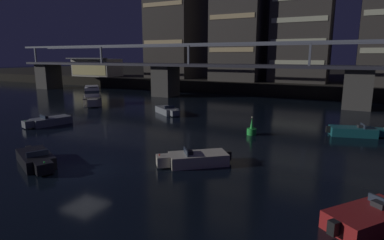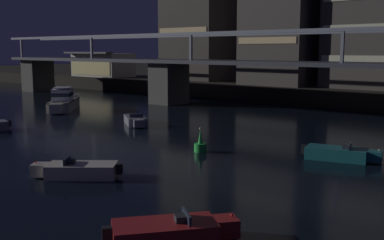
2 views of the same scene
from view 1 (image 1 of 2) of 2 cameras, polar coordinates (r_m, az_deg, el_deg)
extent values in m
plane|color=black|center=(21.69, -19.26, -8.76)|extent=(400.00, 400.00, 0.00)
cube|color=black|center=(99.00, 18.42, 7.40)|extent=(240.00, 80.00, 2.20)
cube|color=#4C4944|center=(80.00, -24.70, 7.29)|extent=(3.60, 4.40, 5.55)
cube|color=#4C4944|center=(58.64, -4.85, 7.11)|extent=(3.60, 4.40, 5.55)
cube|color=#4C4944|center=(49.87, 28.00, 5.03)|extent=(3.60, 4.40, 5.55)
cube|color=#33333D|center=(51.90, 10.36, 9.71)|extent=(101.11, 6.40, 0.45)
cube|color=slate|center=(49.14, 9.50, 13.64)|extent=(101.11, 0.36, 0.36)
cube|color=slate|center=(54.69, 11.40, 13.35)|extent=(101.11, 0.36, 0.36)
cube|color=slate|center=(78.11, -26.68, 10.60)|extent=(0.30, 0.30, 3.20)
cube|color=slate|center=(63.89, -16.25, 11.40)|extent=(0.30, 0.30, 3.20)
cube|color=slate|center=(52.80, -0.65, 11.91)|extent=(0.30, 0.30, 3.20)
cube|color=slate|center=(47.08, 20.74, 11.21)|extent=(0.30, 0.30, 3.20)
cube|color=beige|center=(73.46, -5.41, 13.99)|extent=(10.16, 0.10, 0.90)
cube|color=beige|center=(74.27, -5.54, 20.36)|extent=(10.16, 0.10, 0.90)
cube|color=#423D38|center=(71.51, 9.35, 20.14)|extent=(10.04, 13.97, 31.85)
cube|color=beige|center=(64.05, 7.09, 12.63)|extent=(9.24, 0.10, 0.90)
cube|color=beige|center=(64.49, 7.23, 18.30)|extent=(9.24, 0.10, 0.90)
cube|color=#423D38|center=(68.16, 19.44, 14.88)|extent=(10.85, 10.07, 19.55)
cube|color=beige|center=(62.98, 18.43, 9.92)|extent=(9.98, 0.10, 0.90)
cube|color=beige|center=(63.02, 18.66, 13.46)|extent=(9.98, 0.10, 0.90)
cube|color=beige|center=(63.31, 18.90, 16.99)|extent=(9.98, 0.10, 0.90)
cube|color=#B2AD9E|center=(85.45, -16.95, 9.14)|extent=(12.00, 6.00, 4.40)
cube|color=#EAD88C|center=(83.29, -18.40, 8.70)|extent=(11.20, 0.10, 2.64)
cube|color=#4C4C51|center=(82.84, -18.80, 10.60)|extent=(12.40, 1.60, 0.30)
cube|color=beige|center=(51.97, -17.71, 3.62)|extent=(7.46, 7.53, 1.20)
cube|color=beige|center=(47.45, -17.71, 3.01)|extent=(1.79, 1.79, 1.04)
cube|color=black|center=(51.90, -17.74, 4.23)|extent=(7.57, 7.64, 0.10)
cube|color=white|center=(51.22, -17.79, 4.98)|extent=(3.74, 3.75, 1.40)
cube|color=#283342|center=(51.21, -17.80, 5.03)|extent=(3.80, 3.81, 0.44)
cube|color=silver|center=(51.14, -17.85, 5.92)|extent=(3.37, 3.38, 0.08)
cube|color=#B7B2A8|center=(55.25, -17.76, 4.88)|extent=(1.90, 1.89, 0.36)
cube|color=maroon|center=(16.12, 29.56, -15.36)|extent=(3.81, 4.20, 0.80)
cube|color=#283342|center=(16.55, 31.50, -12.67)|extent=(1.13, 0.90, 0.36)
cube|color=#262628|center=(16.37, 30.99, -13.10)|extent=(0.69, 0.66, 0.24)
cube|color=black|center=(14.51, 24.43, -17.49)|extent=(0.50, 0.50, 0.60)
cube|color=gray|center=(37.11, -24.30, -0.17)|extent=(2.75, 4.24, 0.80)
cube|color=gray|center=(36.24, -27.77, -0.67)|extent=(1.19, 1.13, 0.70)
cube|color=#283342|center=(36.69, -25.58, 0.51)|extent=(1.33, 0.45, 0.36)
cube|color=#262628|center=(36.79, -25.22, 0.48)|extent=(0.64, 0.53, 0.24)
cube|color=black|center=(37.98, -21.35, 0.46)|extent=(0.44, 0.44, 0.60)
sphere|color=#33D84C|center=(36.08, -28.20, -0.06)|extent=(0.12, 0.12, 0.12)
cube|color=#196066|center=(32.79, 27.26, -1.88)|extent=(4.24, 2.73, 0.80)
cube|color=#196066|center=(33.49, 31.24, -1.93)|extent=(1.12, 1.19, 0.70)
cube|color=#283342|center=(32.90, 28.78, -0.94)|extent=(0.44, 1.33, 0.36)
cube|color=#262628|center=(32.85, 28.35, -1.03)|extent=(0.53, 0.64, 0.24)
cube|color=black|center=(32.27, 23.58, -1.57)|extent=(0.44, 0.44, 0.60)
cube|color=gray|center=(40.55, -4.58, 1.75)|extent=(4.23, 3.73, 0.80)
cube|color=gray|center=(38.37, -3.17, 1.28)|extent=(1.31, 1.33, 0.70)
cube|color=#283342|center=(39.68, -4.11, 2.39)|extent=(0.86, 1.16, 0.36)
cube|color=#262628|center=(39.92, -4.25, 2.35)|extent=(0.65, 0.69, 0.24)
cube|color=black|center=(42.50, -5.72, 2.32)|extent=(0.50, 0.50, 0.60)
sphere|color=beige|center=(38.07, -3.02, 1.86)|extent=(0.12, 0.12, 0.12)
cube|color=beige|center=(21.53, 1.15, -7.12)|extent=(4.16, 3.87, 0.80)
cube|color=beige|center=(21.11, -5.26, -7.41)|extent=(1.32, 1.34, 0.70)
cube|color=#283342|center=(21.17, -1.09, -5.79)|extent=(0.93, 1.11, 0.36)
cube|color=#262628|center=(21.24, -0.42, -5.90)|extent=(0.66, 0.69, 0.24)
cube|color=black|center=(22.07, 6.64, -6.44)|extent=(0.51, 0.51, 0.60)
sphere|color=red|center=(20.95, -5.97, -6.33)|extent=(0.12, 0.12, 0.12)
cube|color=black|center=(24.09, -26.67, -6.33)|extent=(4.30, 3.30, 0.80)
cube|color=black|center=(21.82, -25.43, -7.88)|extent=(1.24, 1.28, 0.70)
cube|color=#283342|center=(23.13, -26.38, -5.52)|extent=(0.67, 1.26, 0.36)
cube|color=#262628|center=(23.38, -26.50, -5.51)|extent=(0.60, 0.68, 0.24)
cube|color=black|center=(26.11, -27.63, -4.87)|extent=(0.48, 0.48, 0.60)
sphere|color=#33D84C|center=(21.46, -25.38, -6.99)|extent=(0.12, 0.12, 0.12)
cylinder|color=green|center=(30.07, 10.83, -2.09)|extent=(0.90, 0.90, 0.60)
cone|color=green|center=(29.89, 10.88, -0.60)|extent=(0.36, 0.36, 1.00)
sphere|color=#F2EAB2|center=(29.77, 10.93, 0.49)|extent=(0.16, 0.16, 0.16)
camera|label=2|loc=(13.18, 108.15, -3.84)|focal=44.59mm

